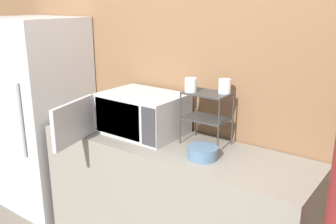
{
  "coord_description": "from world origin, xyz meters",
  "views": [
    {
      "loc": [
        1.41,
        -1.63,
        1.86
      ],
      "look_at": [
        -0.04,
        0.33,
        1.13
      ],
      "focal_mm": 40.0,
      "sensor_mm": 36.0,
      "label": 1
    }
  ],
  "objects_px": {
    "glass_back_right": "(225,86)",
    "glass_front_left": "(191,85)",
    "dish_rack": "(207,107)",
    "microwave": "(140,114)",
    "bowl": "(203,153)",
    "refrigerator": "(42,116)"
  },
  "relations": [
    {
      "from": "microwave",
      "to": "glass_back_right",
      "type": "xyz_separation_m",
      "value": [
        0.59,
        0.16,
        0.26
      ]
    },
    {
      "from": "glass_back_right",
      "to": "glass_front_left",
      "type": "bearing_deg",
      "value": -152.47
    },
    {
      "from": "glass_front_left",
      "to": "refrigerator",
      "type": "xyz_separation_m",
      "value": [
        -1.51,
        -0.11,
        -0.47
      ]
    },
    {
      "from": "glass_back_right",
      "to": "bowl",
      "type": "xyz_separation_m",
      "value": [
        0.01,
        -0.27,
        -0.37
      ]
    },
    {
      "from": "dish_rack",
      "to": "microwave",
      "type": "bearing_deg",
      "value": -168.26
    },
    {
      "from": "glass_front_left",
      "to": "bowl",
      "type": "distance_m",
      "value": 0.46
    },
    {
      "from": "glass_back_right",
      "to": "refrigerator",
      "type": "bearing_deg",
      "value": -172.84
    },
    {
      "from": "bowl",
      "to": "refrigerator",
      "type": "height_order",
      "value": "refrigerator"
    },
    {
      "from": "microwave",
      "to": "glass_front_left",
      "type": "xyz_separation_m",
      "value": [
        0.4,
        0.06,
        0.26
      ]
    },
    {
      "from": "microwave",
      "to": "bowl",
      "type": "xyz_separation_m",
      "value": [
        0.6,
        -0.11,
        -0.11
      ]
    },
    {
      "from": "glass_front_left",
      "to": "bowl",
      "type": "bearing_deg",
      "value": -39.22
    },
    {
      "from": "dish_rack",
      "to": "bowl",
      "type": "distance_m",
      "value": 0.33
    },
    {
      "from": "microwave",
      "to": "refrigerator",
      "type": "bearing_deg",
      "value": -177.06
    },
    {
      "from": "glass_back_right",
      "to": "dish_rack",
      "type": "bearing_deg",
      "value": -150.62
    },
    {
      "from": "bowl",
      "to": "refrigerator",
      "type": "distance_m",
      "value": 1.72
    },
    {
      "from": "microwave",
      "to": "bowl",
      "type": "relative_size",
      "value": 4.53
    },
    {
      "from": "dish_rack",
      "to": "bowl",
      "type": "height_order",
      "value": "dish_rack"
    },
    {
      "from": "refrigerator",
      "to": "glass_back_right",
      "type": "bearing_deg",
      "value": 7.16
    },
    {
      "from": "glass_back_right",
      "to": "bowl",
      "type": "distance_m",
      "value": 0.46
    },
    {
      "from": "dish_rack",
      "to": "refrigerator",
      "type": "distance_m",
      "value": 1.65
    },
    {
      "from": "glass_front_left",
      "to": "glass_back_right",
      "type": "relative_size",
      "value": 1.0
    },
    {
      "from": "microwave",
      "to": "refrigerator",
      "type": "height_order",
      "value": "refrigerator"
    }
  ]
}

